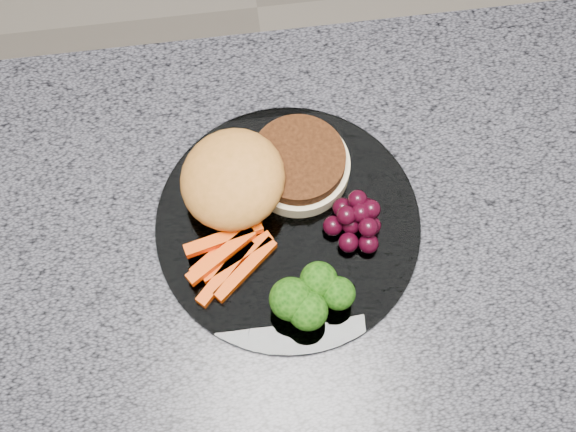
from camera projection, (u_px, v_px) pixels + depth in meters
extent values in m
plane|color=#9D9384|center=(314.00, 419.00, 1.60)|extent=(4.00, 4.00, 0.00)
cube|color=brown|center=(322.00, 380.00, 1.20)|extent=(1.20, 0.60, 0.86)
cube|color=#50505B|center=(340.00, 295.00, 0.78)|extent=(1.20, 0.60, 0.04)
cylinder|color=white|center=(288.00, 225.00, 0.79)|extent=(0.26, 0.26, 0.01)
cylinder|color=beige|center=(298.00, 167.00, 0.80)|extent=(0.13, 0.13, 0.02)
cylinder|color=#49220E|center=(298.00, 160.00, 0.78)|extent=(0.12, 0.12, 0.02)
ellipsoid|color=#C57831|center=(233.00, 182.00, 0.77)|extent=(0.13, 0.13, 0.06)
cube|color=#ED4503|center=(224.00, 249.00, 0.77)|extent=(0.07, 0.05, 0.01)
cube|color=#ED4503|center=(237.00, 257.00, 0.76)|extent=(0.07, 0.04, 0.01)
cube|color=#ED4503|center=(226.00, 272.00, 0.76)|extent=(0.06, 0.06, 0.01)
cube|color=#ED4503|center=(224.00, 239.00, 0.76)|extent=(0.08, 0.03, 0.01)
cube|color=#ED4503|center=(221.00, 256.00, 0.75)|extent=(0.07, 0.05, 0.01)
cube|color=#ED4503|center=(246.00, 270.00, 0.76)|extent=(0.07, 0.06, 0.01)
cylinder|color=olive|center=(291.00, 305.00, 0.74)|extent=(0.01, 0.01, 0.02)
ellipsoid|color=#0E3407|center=(291.00, 299.00, 0.72)|extent=(0.04, 0.04, 0.04)
cylinder|color=olive|center=(318.00, 286.00, 0.75)|extent=(0.01, 0.01, 0.02)
ellipsoid|color=#0E3407|center=(319.00, 280.00, 0.73)|extent=(0.04, 0.04, 0.03)
cylinder|color=olive|center=(307.00, 317.00, 0.74)|extent=(0.01, 0.01, 0.02)
ellipsoid|color=#0E3407|center=(308.00, 311.00, 0.72)|extent=(0.04, 0.04, 0.03)
cylinder|color=olive|center=(337.00, 299.00, 0.75)|extent=(0.01, 0.01, 0.02)
ellipsoid|color=#0E3407|center=(338.00, 293.00, 0.73)|extent=(0.03, 0.03, 0.03)
sphere|color=black|center=(351.00, 224.00, 0.77)|extent=(0.02, 0.02, 0.02)
sphere|color=black|center=(371.00, 225.00, 0.77)|extent=(0.02, 0.02, 0.02)
sphere|color=black|center=(367.00, 208.00, 0.78)|extent=(0.02, 0.02, 0.02)
sphere|color=black|center=(342.00, 208.00, 0.78)|extent=(0.02, 0.02, 0.02)
sphere|color=black|center=(333.00, 226.00, 0.77)|extent=(0.02, 0.02, 0.02)
sphere|color=black|center=(348.00, 242.00, 0.77)|extent=(0.02, 0.02, 0.02)
sphere|color=black|center=(369.00, 244.00, 0.76)|extent=(0.02, 0.02, 0.02)
sphere|color=black|center=(361.00, 213.00, 0.76)|extent=(0.02, 0.02, 0.02)
sphere|color=black|center=(346.00, 215.00, 0.76)|extent=(0.02, 0.02, 0.02)
sphere|color=black|center=(368.00, 227.00, 0.76)|extent=(0.02, 0.02, 0.02)
sphere|color=black|center=(358.00, 199.00, 0.77)|extent=(0.02, 0.02, 0.02)
sphere|color=black|center=(371.00, 209.00, 0.76)|extent=(0.02, 0.02, 0.02)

